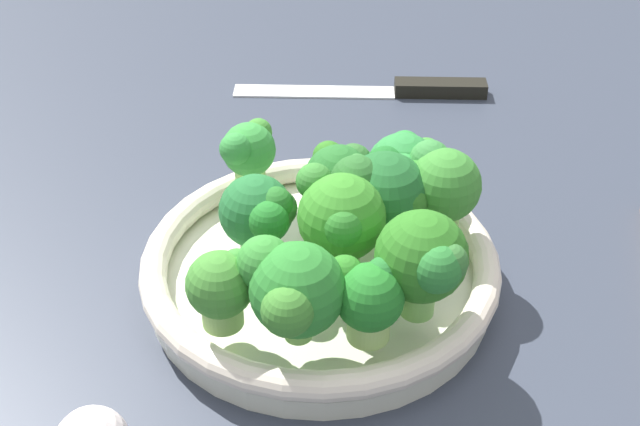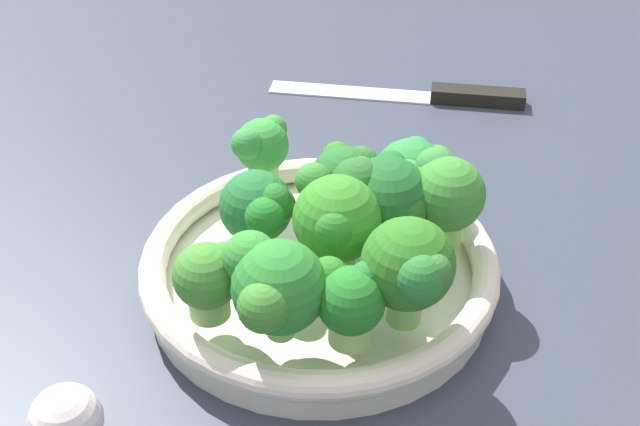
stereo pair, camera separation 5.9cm
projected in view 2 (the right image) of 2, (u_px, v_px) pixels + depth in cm
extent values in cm
cube|color=#343B48|center=(338.00, 301.00, 63.08)|extent=(130.00, 130.00, 2.50)
cylinder|color=silver|center=(320.00, 275.00, 62.36)|extent=(25.39, 25.39, 1.65)
torus|color=beige|center=(320.00, 256.00, 61.27)|extent=(26.45, 26.45, 2.02)
cylinder|color=#8ABD68|center=(257.00, 239.00, 59.79)|extent=(2.56, 2.56, 1.85)
sphere|color=#236A31|center=(255.00, 210.00, 58.22)|extent=(5.30, 5.30, 5.30)
sphere|color=#336831|center=(277.00, 205.00, 57.64)|extent=(2.68, 2.68, 2.68)
sphere|color=#256A25|center=(273.00, 201.00, 57.13)|extent=(2.55, 2.55, 2.55)
sphere|color=#217225|center=(265.00, 217.00, 56.45)|extent=(2.83, 2.83, 2.83)
cylinder|color=#A1CE6F|center=(408.00, 205.00, 63.27)|extent=(2.67, 2.67, 1.80)
sphere|color=#2D8139|center=(410.00, 176.00, 61.65)|extent=(5.62, 5.62, 5.62)
sphere|color=#2B8936|center=(416.00, 153.00, 62.68)|extent=(2.62, 2.62, 2.62)
sphere|color=#2E873A|center=(408.00, 179.00, 59.63)|extent=(3.02, 3.02, 3.02)
sphere|color=#3A862F|center=(436.00, 162.00, 62.34)|extent=(2.69, 2.69, 2.69)
cylinder|color=#8FCC61|center=(384.00, 235.00, 60.33)|extent=(2.12, 2.12, 1.76)
sphere|color=#1F5D27|center=(386.00, 201.00, 58.55)|extent=(6.55, 6.55, 6.55)
sphere|color=#286327|center=(357.00, 184.00, 57.58)|extent=(3.75, 3.75, 3.75)
sphere|color=#1D6524|center=(391.00, 172.00, 59.99)|extent=(3.13, 3.13, 3.13)
sphere|color=#2B6920|center=(405.00, 209.00, 57.18)|extent=(3.13, 3.13, 3.13)
cylinder|color=#94D866|center=(263.00, 171.00, 66.90)|extent=(2.48, 2.48, 2.05)
sphere|color=green|center=(262.00, 145.00, 65.46)|extent=(4.29, 4.29, 4.29)
sphere|color=#358E3B|center=(247.00, 144.00, 63.69)|extent=(2.50, 2.50, 2.50)
sphere|color=green|center=(264.00, 133.00, 66.40)|extent=(2.16, 2.16, 2.16)
sphere|color=#3C862E|center=(274.00, 129.00, 65.98)|extent=(2.20, 2.20, 2.20)
cylinder|color=#88CF57|center=(444.00, 229.00, 60.14)|extent=(2.76, 2.76, 2.66)
sphere|color=#39842F|center=(447.00, 194.00, 58.31)|extent=(5.40, 5.40, 5.40)
sphere|color=#288E38|center=(439.00, 168.00, 58.92)|extent=(2.39, 2.39, 2.39)
sphere|color=#358038|center=(436.00, 168.00, 59.03)|extent=(3.10, 3.10, 3.10)
sphere|color=#35862E|center=(432.00, 179.00, 58.95)|extent=(3.07, 3.07, 3.07)
cylinder|color=#84B759|center=(209.00, 303.00, 54.32)|extent=(2.74, 2.74, 1.86)
sphere|color=#408630|center=(206.00, 276.00, 52.92)|extent=(4.43, 4.43, 4.43)
sphere|color=#3D9130|center=(226.00, 263.00, 52.44)|extent=(1.83, 1.83, 1.83)
sphere|color=#3B8833|center=(224.00, 256.00, 52.92)|extent=(1.86, 1.86, 1.86)
cylinder|color=#89BD5A|center=(334.00, 256.00, 57.78)|extent=(2.73, 2.73, 2.52)
sphere|color=#378727|center=(335.00, 219.00, 55.86)|extent=(6.08, 6.08, 6.08)
sphere|color=#37802F|center=(313.00, 182.00, 56.63)|extent=(2.59, 2.59, 2.59)
sphere|color=#2E7C28|center=(340.00, 228.00, 53.96)|extent=(2.95, 2.95, 2.95)
cylinder|color=#7AB755|center=(340.00, 210.00, 62.57)|extent=(1.90, 1.90, 2.06)
sphere|color=#256727|center=(341.00, 180.00, 60.98)|extent=(5.13, 5.13, 5.13)
sphere|color=#2F7320|center=(337.00, 157.00, 62.33)|extent=(2.43, 2.43, 2.43)
sphere|color=#2F662C|center=(360.00, 165.00, 61.40)|extent=(2.95, 2.95, 2.95)
sphere|color=#347631|center=(361.00, 172.00, 59.54)|extent=(2.29, 2.29, 2.29)
cylinder|color=#7DBF5A|center=(405.00, 303.00, 53.63)|extent=(2.31, 2.31, 2.77)
sphere|color=#2C721F|center=(408.00, 264.00, 51.65)|extent=(6.03, 6.03, 6.03)
sphere|color=#346F30|center=(431.00, 272.00, 49.70)|extent=(2.51, 2.51, 2.51)
sphere|color=#2A782F|center=(419.00, 277.00, 49.66)|extent=(3.22, 3.22, 3.22)
cylinder|color=#8FD365|center=(281.00, 322.00, 52.82)|extent=(1.84, 1.84, 1.98)
sphere|color=#2B7E2C|center=(279.00, 287.00, 51.07)|extent=(6.07, 6.07, 6.07)
sphere|color=#2C8227|center=(259.00, 264.00, 51.58)|extent=(2.52, 2.52, 2.52)
sphere|color=#3C812C|center=(264.00, 307.00, 48.93)|extent=(3.23, 3.23, 3.23)
sphere|color=#358A31|center=(250.00, 258.00, 51.82)|extent=(3.58, 3.58, 3.58)
cylinder|color=#A1C869|center=(350.00, 328.00, 52.38)|extent=(2.79, 2.79, 1.91)
sphere|color=#227524|center=(351.00, 301.00, 50.97)|extent=(4.39, 4.39, 4.39)
sphere|color=#226C29|center=(366.00, 279.00, 50.94)|extent=(2.29, 2.29, 2.29)
sphere|color=#2A7621|center=(332.00, 276.00, 51.64)|extent=(2.49, 2.49, 2.49)
cube|color=silver|center=(350.00, 92.00, 87.27)|extent=(3.39, 17.10, 0.40)
cube|color=black|center=(478.00, 96.00, 85.29)|extent=(2.65, 9.69, 1.50)
sphere|color=white|center=(66.00, 420.00, 49.51)|extent=(4.47, 4.47, 4.47)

